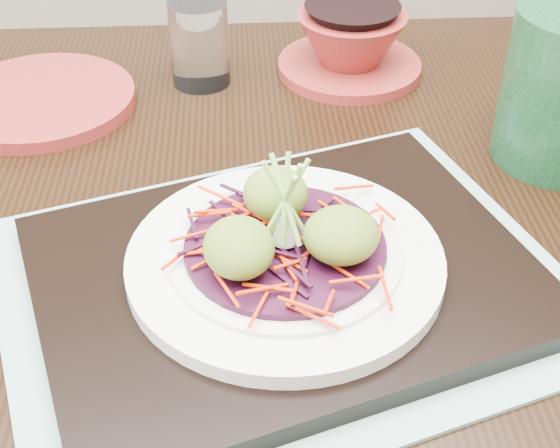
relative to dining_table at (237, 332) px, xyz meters
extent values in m
cube|color=black|center=(0.00, 0.00, 0.08)|extent=(1.38, 1.01, 0.04)
cube|color=#84AB9A|center=(0.03, -0.06, 0.11)|extent=(0.47, 0.40, 0.00)
cube|color=black|center=(0.03, -0.06, 0.12)|extent=(0.40, 0.33, 0.02)
cylinder|color=silver|center=(0.03, -0.06, 0.13)|extent=(0.23, 0.23, 0.01)
cylinder|color=silver|center=(0.03, -0.06, 0.14)|extent=(0.17, 0.17, 0.01)
cylinder|color=#300920|center=(0.03, -0.06, 0.15)|extent=(0.15, 0.15, 0.01)
ellipsoid|color=#5D7523|center=(0.00, -0.08, 0.17)|extent=(0.06, 0.06, 0.04)
ellipsoid|color=#5D7523|center=(0.07, -0.08, 0.17)|extent=(0.06, 0.06, 0.04)
ellipsoid|color=#5D7523|center=(0.03, -0.03, 0.17)|extent=(0.06, 0.06, 0.04)
cylinder|color=maroon|center=(-0.16, 0.26, 0.11)|extent=(0.24, 0.24, 0.01)
cylinder|color=white|center=(0.01, 0.28, 0.15)|extent=(0.06, 0.06, 0.09)
cylinder|color=maroon|center=(0.17, 0.27, 0.11)|extent=(0.17, 0.17, 0.01)
camera|label=1|loc=(-0.05, -0.49, 0.51)|focal=50.00mm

